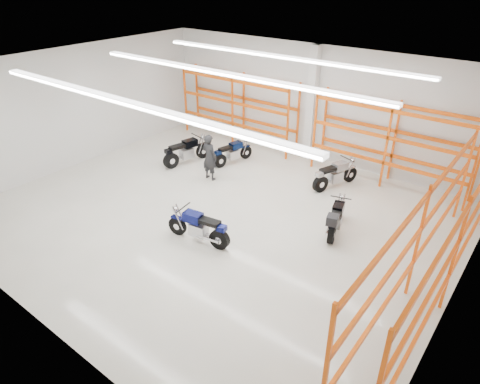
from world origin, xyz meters
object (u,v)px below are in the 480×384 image
Objects in this scene: motorcycle_back_c at (334,175)px; standing_man at (209,157)px; structural_column at (312,104)px; motorcycle_back_b at (231,153)px; motorcycle_main at (201,228)px; motorcycle_back_a at (185,152)px; motorcycle_back_d at (336,220)px.

standing_man reaches higher than motorcycle_back_c.
standing_man is (-3.96, -2.18, 0.40)m from motorcycle_back_c.
standing_man is 4.64m from structural_column.
motorcycle_back_c is 1.13× the size of standing_man.
standing_man reaches higher than motorcycle_back_b.
motorcycle_back_c is at bearing -150.10° from standing_man.
motorcycle_back_b is (-2.73, 4.83, -0.04)m from motorcycle_main.
motorcycle_main is 0.45× the size of structural_column.
motorcycle_back_a is 7.11m from motorcycle_back_d.
structural_column is (-3.49, 4.53, 1.77)m from motorcycle_back_d.
motorcycle_back_d is (2.86, 2.75, 0.01)m from motorcycle_main.
motorcycle_back_c is 1.01× the size of motorcycle_back_d.
motorcycle_back_c is at bearing 17.38° from motorcycle_back_a.
structural_column is at bearing 49.27° from motorcycle_back_b.
motorcycle_back_d is 1.12× the size of standing_man.
motorcycle_main is at bearing -85.08° from structural_column.
motorcycle_back_b is at bearing -130.73° from structural_column.
motorcycle_main is 3.97m from motorcycle_back_d.
motorcycle_back_a is 5.91m from motorcycle_back_c.
motorcycle_main is 5.58m from motorcycle_back_a.
motorcycle_back_a is 1.14× the size of motorcycle_back_b.
motorcycle_back_d is at bearing 43.88° from motorcycle_main.
motorcycle_back_a reaches higher than motorcycle_back_c.
standing_man is at bearing 174.51° from motorcycle_back_d.
motorcycle_main is 1.05× the size of motorcycle_back_d.
standing_man reaches higher than motorcycle_back_d.
motorcycle_back_d reaches higher than motorcycle_back_b.
motorcycle_back_d is 0.43× the size of structural_column.
motorcycle_main is at bearing -104.93° from motorcycle_back_c.
motorcycle_main is 5.55m from motorcycle_back_b.
standing_man is (-5.36, 0.52, 0.39)m from motorcycle_back_d.
structural_column is at bearing 94.92° from motorcycle_main.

